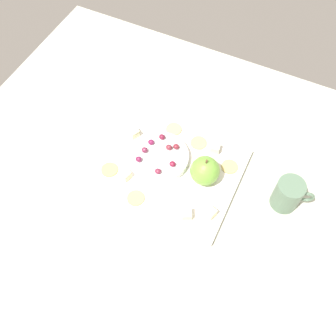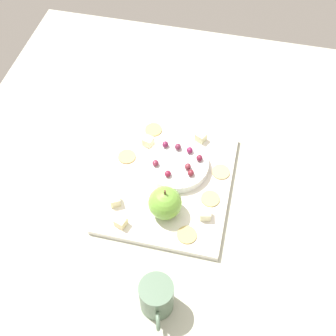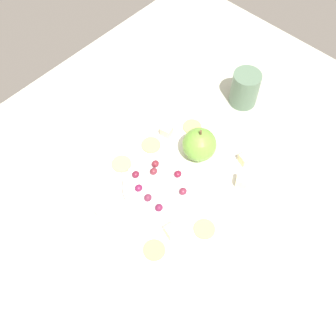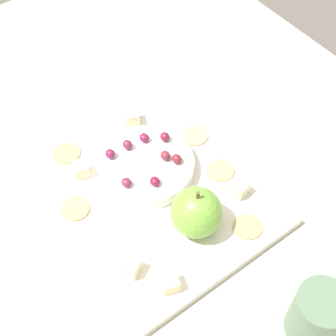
{
  "view_description": "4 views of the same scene",
  "coord_description": "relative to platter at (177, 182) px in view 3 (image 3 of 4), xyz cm",
  "views": [
    {
      "loc": [
        -22.9,
        43.62,
        92.67
      ],
      "look_at": [
        -1.13,
        -1.54,
        9.13
      ],
      "focal_mm": 40.84,
      "sensor_mm": 36.0,
      "label": 1
    },
    {
      "loc": [
        -59.13,
        -16.76,
        92.61
      ],
      "look_at": [
        -1.07,
        -3.58,
        10.15
      ],
      "focal_mm": 46.34,
      "sensor_mm": 36.0,
      "label": 2
    },
    {
      "loc": [
        33.17,
        25.62,
        83.22
      ],
      "look_at": [
        -0.54,
        -5.66,
        9.54
      ],
      "focal_mm": 43.79,
      "sensor_mm": 36.0,
      "label": 3
    },
    {
      "loc": [
        -39.12,
        21.88,
        72.08
      ],
      "look_at": [
        -1.1,
        -6.36,
        9.18
      ],
      "focal_mm": 54.84,
      "sensor_mm": 36.0,
      "label": 4
    }
  ],
  "objects": [
    {
      "name": "cracker_4",
      "position": [
        5.34,
        -12.01,
        1.0
      ],
      "size": [
        4.45,
        4.45,
        0.4
      ],
      "primitive_type": "cylinder",
      "color": "tan",
      "rests_on": "platter"
    },
    {
      "name": "cracker_1",
      "position": [
        15.0,
        7.52,
        1.0
      ],
      "size": [
        4.45,
        4.45,
        0.4
      ],
      "primitive_type": "cylinder",
      "color": "tan",
      "rests_on": "platter"
    },
    {
      "name": "grape_6",
      "position": [
        8.46,
        -0.45,
        3.91
      ],
      "size": [
        1.72,
        1.54,
        1.6
      ],
      "primitive_type": "ellipsoid",
      "color": "maroon",
      "rests_on": "serving_dish"
    },
    {
      "name": "apple_whole",
      "position": [
        -8.54,
        -1.09,
        4.63
      ],
      "size": [
        7.66,
        7.66,
        7.66
      ],
      "primitive_type": "sphere",
      "color": "#6BA639",
      "rests_on": "platter"
    },
    {
      "name": "apple_stem",
      "position": [
        -8.54,
        -1.09,
        9.06
      ],
      "size": [
        0.5,
        0.5,
        1.2
      ],
      "primitive_type": "cylinder",
      "color": "brown",
      "rests_on": "apple_whole"
    },
    {
      "name": "cheese_cube_1",
      "position": [
        9.99,
        7.61,
        1.99
      ],
      "size": [
        2.94,
        2.94,
        2.39
      ],
      "primitive_type": "cube",
      "rotation": [
        0.0,
        0.0,
        1.3
      ],
      "color": "beige",
      "rests_on": "platter"
    },
    {
      "name": "cheese_cube_4",
      "position": [
        -7.88,
        -10.36,
        1.99
      ],
      "size": [
        2.79,
        2.79,
        2.39
      ],
      "primitive_type": "cube",
      "rotation": [
        0.0,
        0.0,
        0.19
      ],
      "color": "beige",
      "rests_on": "platter"
    },
    {
      "name": "cracker_3",
      "position": [
        -2.9,
        -10.75,
        1.0
      ],
      "size": [
        4.45,
        4.45,
        0.4
      ],
      "primitive_type": "cylinder",
      "color": "tan",
      "rests_on": "platter"
    },
    {
      "name": "cup",
      "position": [
        -29.59,
        -4.25,
        3.78
      ],
      "size": [
        9.92,
        6.89,
        9.16
      ],
      "color": "#546F58",
      "rests_on": "table"
    },
    {
      "name": "cheese_cube_2",
      "position": [
        14.45,
        -5.3,
        1.99
      ],
      "size": [
        3.2,
        3.2,
        2.39
      ],
      "primitive_type": "cube",
      "rotation": [
        0.0,
        0.0,
        1.12
      ],
      "color": "beige",
      "rests_on": "platter"
    },
    {
      "name": "cheese_cube_0",
      "position": [
        -8.94,
        10.81,
        1.99
      ],
      "size": [
        3.24,
        3.24,
        2.39
      ],
      "primitive_type": "cube",
      "rotation": [
        0.0,
        0.0,
        0.49
      ],
      "color": "beige",
      "rests_on": "platter"
    },
    {
      "name": "grape_4",
      "position": [
        8.55,
        2.78,
        3.88
      ],
      "size": [
        1.72,
        1.54,
        1.54
      ],
      "primitive_type": "ellipsoid",
      "color": "maroon",
      "rests_on": "serving_dish"
    },
    {
      "name": "grape_0",
      "position": [
        3.05,
        -4.04,
        3.88
      ],
      "size": [
        1.72,
        1.54,
        1.55
      ],
      "primitive_type": "ellipsoid",
      "color": "maroon",
      "rests_on": "serving_dish"
    },
    {
      "name": "serving_dish",
      "position": [
        4.39,
        -1.2,
        1.95
      ],
      "size": [
        15.46,
        15.46,
        2.31
      ],
      "primitive_type": "cylinder",
      "color": "white",
      "rests_on": "platter"
    },
    {
      "name": "grape_1",
      "position": [
        -0.02,
        0.19,
        3.8
      ],
      "size": [
        1.72,
        1.54,
        1.39
      ],
      "primitive_type": "ellipsoid",
      "color": "maroon",
      "rests_on": "serving_dish"
    },
    {
      "name": "cracker_0",
      "position": [
        -13.43,
        -7.21,
        1.0
      ],
      "size": [
        4.45,
        4.45,
        0.4
      ],
      "primitive_type": "cylinder",
      "color": "tan",
      "rests_on": "platter"
    },
    {
      "name": "grape_5",
      "position": [
        6.23,
        -6.31,
        3.87
      ],
      "size": [
        1.72,
        1.54,
        1.52
      ],
      "primitive_type": "ellipsoid",
      "color": "maroon",
      "rests_on": "serving_dish"
    },
    {
      "name": "cheese_cube_3",
      "position": [
        -14.07,
        7.88,
        1.99
      ],
      "size": [
        3.01,
        3.01,
        2.39
      ],
      "primitive_type": "cube",
      "rotation": [
        0.0,
        0.0,
        1.26
      ],
      "color": "beige",
      "rests_on": "platter"
    },
    {
      "name": "grape_7",
      "position": [
        1.14,
        -5.1,
        3.87
      ],
      "size": [
        1.72,
        1.54,
        1.52
      ],
      "primitive_type": "ellipsoid",
      "color": "maroon",
      "rests_on": "serving_dish"
    },
    {
      "name": "cracker_2",
      "position": [
        4.75,
        11.92,
        1.0
      ],
      "size": [
        4.45,
        4.45,
        0.4
      ],
      "primitive_type": "cylinder",
      "color": "tan",
      "rests_on": "platter"
    },
    {
      "name": "platter",
      "position": [
        0.0,
        0.0,
        0.0
      ],
      "size": [
        34.7,
        29.77,
        1.59
      ],
      "primitive_type": "cube",
      "color": "silver",
      "rests_on": "table"
    },
    {
      "name": "grape_2",
      "position": [
        8.12,
        -3.51,
        3.82
      ],
      "size": [
        1.72,
        1.54,
        1.43
      ],
      "primitive_type": "ellipsoid",
      "color": "maroon",
      "rests_on": "serving_dish"
    },
    {
      "name": "grape_3",
      "position": [
        2.39,
        3.35,
        3.82
      ],
      "size": [
        1.72,
        1.54,
        1.42
      ],
      "primitive_type": "ellipsoid",
      "color": "maroon",
      "rests_on": "serving_dish"
    },
    {
      "name": "table",
      "position": [
        1.41,
        3.81,
        -2.65
      ],
      "size": [
        120.55,
        104.93,
        3.7
      ],
      "primitive_type": "cube",
      "color": "#B1B4A2",
      "rests_on": "ground"
    }
  ]
}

